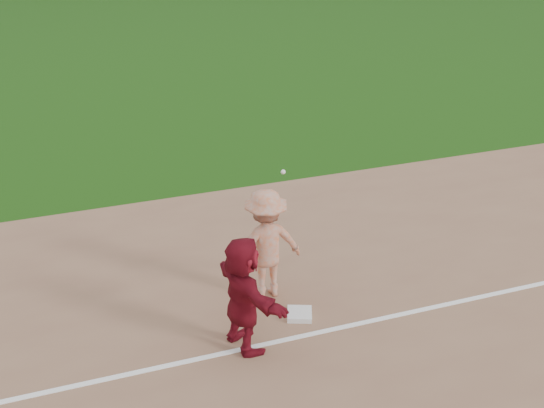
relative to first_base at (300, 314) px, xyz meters
name	(u,v)px	position (x,y,z in m)	size (l,w,h in m)	color
ground	(300,307)	(0.13, 0.28, -0.07)	(160.00, 160.00, 0.00)	#19450D
foul_line	(318,333)	(0.13, -0.52, -0.04)	(60.00, 0.10, 0.01)	white
first_base	(300,314)	(0.00, 0.00, 0.00)	(0.41, 0.41, 0.09)	white
base_runner	(243,294)	(-1.11, -0.44, 0.93)	(1.80, 0.57, 1.95)	maroon
first_base_play	(266,244)	(-0.31, 0.84, 0.97)	(1.35, 0.87, 2.57)	#A6A6A9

